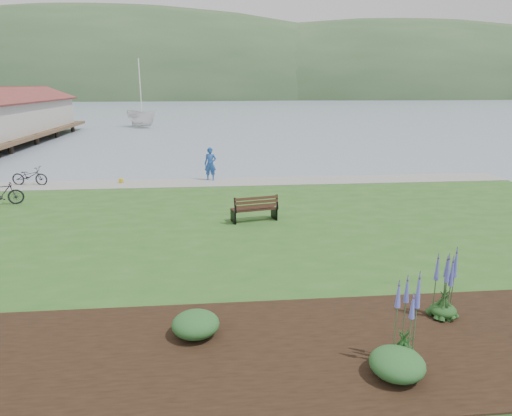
{
  "coord_description": "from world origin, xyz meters",
  "views": [
    {
      "loc": [
        0.27,
        -17.97,
        5.73
      ],
      "look_at": [
        1.85,
        -1.91,
        1.3
      ],
      "focal_mm": 32.0,
      "sensor_mm": 36.0,
      "label": 1
    }
  ],
  "objects_px": {
    "person": "(210,161)",
    "sailboat": "(143,127)",
    "park_bench": "(255,208)",
    "bicycle_a": "(30,176)"
  },
  "relations": [
    {
      "from": "park_bench",
      "to": "sailboat",
      "type": "xyz_separation_m",
      "value": [
        -10.76,
        45.76,
        -0.95
      ]
    },
    {
      "from": "person",
      "to": "sailboat",
      "type": "bearing_deg",
      "value": 116.86
    },
    {
      "from": "person",
      "to": "sailboat",
      "type": "height_order",
      "value": "sailboat"
    },
    {
      "from": "park_bench",
      "to": "bicycle_a",
      "type": "distance_m",
      "value": 13.87
    },
    {
      "from": "person",
      "to": "bicycle_a",
      "type": "relative_size",
      "value": 1.14
    },
    {
      "from": "person",
      "to": "park_bench",
      "type": "bearing_deg",
      "value": -64.59
    },
    {
      "from": "person",
      "to": "bicycle_a",
      "type": "distance_m",
      "value": 9.73
    },
    {
      "from": "bicycle_a",
      "to": "park_bench",
      "type": "bearing_deg",
      "value": -116.72
    },
    {
      "from": "person",
      "to": "sailboat",
      "type": "distance_m",
      "value": 38.71
    },
    {
      "from": "bicycle_a",
      "to": "sailboat",
      "type": "distance_m",
      "value": 37.93
    }
  ]
}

